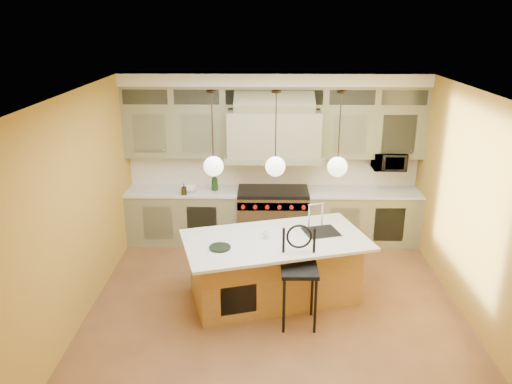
{
  "coord_description": "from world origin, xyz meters",
  "views": [
    {
      "loc": [
        -0.15,
        -5.89,
        3.74
      ],
      "look_at": [
        -0.27,
        0.7,
        1.43
      ],
      "focal_mm": 35.0,
      "sensor_mm": 36.0,
      "label": 1
    }
  ],
  "objects_px": {
    "range": "(273,216)",
    "kitchen_island": "(274,267)",
    "microwave": "(389,161)",
    "counter_stool": "(299,270)"
  },
  "relations": [
    {
      "from": "range",
      "to": "kitchen_island",
      "type": "height_order",
      "value": "kitchen_island"
    },
    {
      "from": "range",
      "to": "kitchen_island",
      "type": "bearing_deg",
      "value": -90.13
    },
    {
      "from": "range",
      "to": "microwave",
      "type": "distance_m",
      "value": 2.18
    },
    {
      "from": "range",
      "to": "counter_stool",
      "type": "relative_size",
      "value": 0.92
    },
    {
      "from": "kitchen_island",
      "to": "counter_stool",
      "type": "relative_size",
      "value": 2.07
    },
    {
      "from": "kitchen_island",
      "to": "microwave",
      "type": "height_order",
      "value": "microwave"
    },
    {
      "from": "microwave",
      "to": "counter_stool",
      "type": "bearing_deg",
      "value": -122.82
    },
    {
      "from": "range",
      "to": "microwave",
      "type": "height_order",
      "value": "microwave"
    },
    {
      "from": "kitchen_island",
      "to": "microwave",
      "type": "distance_m",
      "value": 2.93
    },
    {
      "from": "counter_stool",
      "to": "microwave",
      "type": "bearing_deg",
      "value": 56.61
    }
  ]
}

